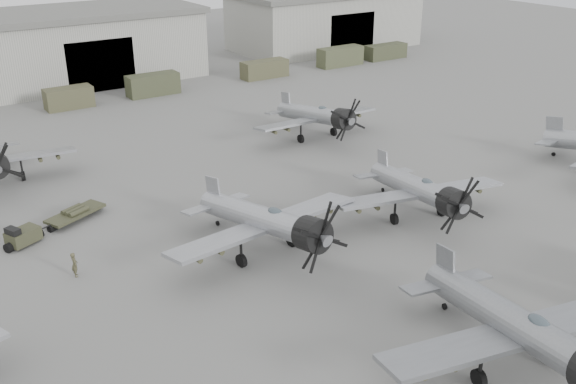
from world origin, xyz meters
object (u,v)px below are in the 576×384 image
object	(u,v)px
aircraft_mid_1	(268,222)
tug_trailer	(44,227)
aircraft_mid_2	(421,190)
ground_crew	(75,265)
aircraft_far_1	(319,116)
aircraft_near_1	(525,331)

from	to	relation	value
aircraft_mid_1	tug_trailer	world-z (taller)	aircraft_mid_1
aircraft_mid_2	ground_crew	bearing A→B (deg)	178.61
aircraft_mid_2	aircraft_mid_1	bearing A→B (deg)	-173.97
aircraft_mid_2	aircraft_far_1	world-z (taller)	aircraft_far_1
aircraft_mid_1	aircraft_mid_2	distance (m)	11.50
aircraft_mid_2	tug_trailer	xyz separation A→B (m)	(-22.21, 12.27, -1.71)
aircraft_mid_1	aircraft_near_1	bearing A→B (deg)	-83.55
aircraft_mid_2	tug_trailer	size ratio (longest dim) A/B	1.72
aircraft_mid_2	aircraft_far_1	bearing A→B (deg)	89.52
aircraft_near_1	aircraft_mid_1	world-z (taller)	aircraft_near_1
aircraft_near_1	ground_crew	size ratio (longest dim) A/B	9.01
aircraft_near_1	aircraft_far_1	size ratio (longest dim) A/B	1.11
aircraft_mid_1	tug_trailer	size ratio (longest dim) A/B	1.84
aircraft_mid_2	ground_crew	distance (m)	22.91
aircraft_near_1	aircraft_far_1	distance (m)	34.49
aircraft_mid_1	aircraft_far_1	bearing A→B (deg)	39.72
aircraft_mid_1	ground_crew	world-z (taller)	aircraft_mid_1
aircraft_far_1	ground_crew	xyz separation A→B (m)	(-26.52, -11.98, -1.52)
aircraft_far_1	tug_trailer	distance (m)	27.26
aircraft_mid_2	ground_crew	size ratio (longest dim) A/B	8.12
aircraft_mid_1	tug_trailer	bearing A→B (deg)	128.85
aircraft_mid_2	tug_trailer	world-z (taller)	aircraft_mid_2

